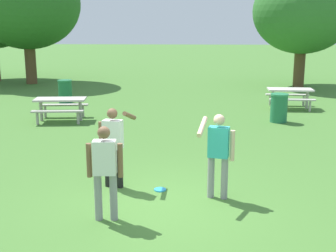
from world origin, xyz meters
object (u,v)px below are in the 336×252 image
object	(u,v)px
trash_can_further_along	(65,91)
tree_slender_mid	(303,11)
frisbee	(160,190)
picnic_table_far	(290,94)
person_thrower	(113,141)
tree_far_right	(27,4)
picnic_table_near	(60,104)
trash_can_beside_table	(279,108)
person_catcher	(218,150)
person_bystander	(105,167)

from	to	relation	value
trash_can_further_along	tree_slender_mid	size ratio (longest dim) A/B	0.16
frisbee	picnic_table_far	bearing A→B (deg)	63.71
person_thrower	tree_slender_mid	distance (m)	16.75
trash_can_further_along	tree_far_right	size ratio (longest dim) A/B	0.14
frisbee	picnic_table_near	size ratio (longest dim) A/B	0.13
frisbee	trash_can_beside_table	world-z (taller)	trash_can_beside_table
picnic_table_near	picnic_table_far	xyz separation A→B (m)	(8.28, 2.69, 0.00)
picnic_table_near	trash_can_beside_table	distance (m)	7.39
person_catcher	tree_slender_mid	size ratio (longest dim) A/B	0.28
trash_can_beside_table	tree_slender_mid	xyz separation A→B (m)	(2.62, 8.57, 3.32)
person_thrower	picnic_table_far	bearing A→B (deg)	58.60
person_bystander	frisbee	bearing A→B (deg)	59.88
picnic_table_near	trash_can_beside_table	world-z (taller)	trash_can_beside_table
tree_slender_mid	tree_far_right	bearing A→B (deg)	178.12
person_bystander	tree_far_right	bearing A→B (deg)	113.34
person_bystander	tree_far_right	size ratio (longest dim) A/B	0.25
person_thrower	tree_far_right	bearing A→B (deg)	115.04
person_catcher	trash_can_beside_table	world-z (taller)	person_catcher
person_catcher	trash_can_further_along	size ratio (longest dim) A/B	1.71
picnic_table_near	tree_far_right	xyz separation A→B (m)	(-4.29, 9.22, 3.67)
picnic_table_far	tree_slender_mid	xyz separation A→B (m)	(1.73, 6.07, 3.24)
picnic_table_near	trash_can_further_along	distance (m)	3.49
person_bystander	trash_can_further_along	distance (m)	11.75
tree_slender_mid	picnic_table_far	bearing A→B (deg)	-105.90
frisbee	tree_slender_mid	distance (m)	16.71
person_bystander	picnic_table_near	world-z (taller)	person_bystander
trash_can_beside_table	tree_slender_mid	bearing A→B (deg)	73.03
picnic_table_far	tree_slender_mid	world-z (taller)	tree_slender_mid
picnic_table_near	tree_far_right	size ratio (longest dim) A/B	0.28
picnic_table_near	trash_can_further_along	xyz separation A→B (m)	(-0.79, 3.39, -0.08)
frisbee	tree_slender_mid	world-z (taller)	tree_slender_mid
picnic_table_far	trash_can_further_along	xyz separation A→B (m)	(-9.07, 0.71, -0.08)
tree_far_right	picnic_table_near	bearing A→B (deg)	-65.03
person_bystander	frisbee	size ratio (longest dim) A/B	6.82
trash_can_further_along	picnic_table_near	bearing A→B (deg)	-76.85
picnic_table_near	trash_can_further_along	size ratio (longest dim) A/B	1.91
person_catcher	trash_can_beside_table	distance (m)	7.27
tree_far_right	tree_slender_mid	bearing A→B (deg)	-1.88
trash_can_beside_table	tree_far_right	size ratio (longest dim) A/B	0.14
person_catcher	picnic_table_far	bearing A→B (deg)	70.44
person_catcher	tree_far_right	distance (m)	18.66
trash_can_beside_table	picnic_table_far	bearing A→B (deg)	70.49
person_catcher	picnic_table_near	world-z (taller)	person_catcher
picnic_table_near	trash_can_further_along	world-z (taller)	trash_can_further_along
person_bystander	picnic_table_near	distance (m)	8.29
person_bystander	picnic_table_far	xyz separation A→B (m)	(5.26, 10.40, -0.38)
trash_can_beside_table	person_catcher	bearing A→B (deg)	-109.57
trash_can_further_along	tree_slender_mid	bearing A→B (deg)	26.40
frisbee	trash_can_further_along	bearing A→B (deg)	115.51
picnic_table_far	tree_far_right	distance (m)	14.64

